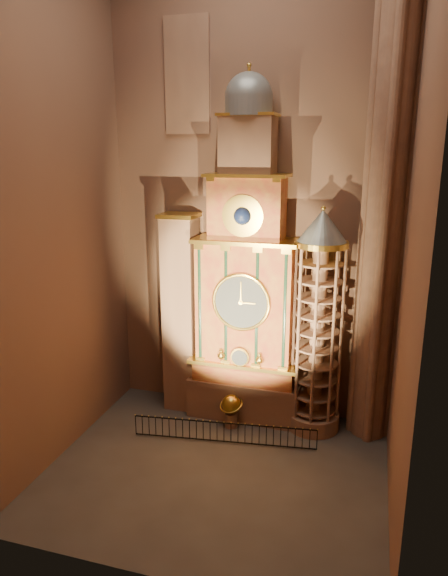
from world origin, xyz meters
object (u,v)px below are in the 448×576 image
(celestial_globe, at_px, (231,408))
(iron_railing, at_px, (224,432))
(astronomical_clock, at_px, (246,289))
(stair_turret, at_px, (318,325))
(portrait_tower, at_px, (181,313))

(celestial_globe, bearing_deg, iron_railing, -86.77)
(astronomical_clock, bearing_deg, stair_turret, -4.30)
(portrait_tower, relative_size, iron_railing, 1.21)
(stair_turret, xyz_separation_m, celestial_globe, (-3.86, -1.10, -4.27))
(portrait_tower, bearing_deg, iron_railing, -42.97)
(stair_turret, height_order, celestial_globe, stair_turret)
(stair_turret, bearing_deg, astronomical_clock, 175.70)
(stair_turret, distance_m, celestial_globe, 5.86)
(portrait_tower, distance_m, stair_turret, 6.91)
(iron_railing, bearing_deg, stair_turret, 34.97)
(astronomical_clock, relative_size, celestial_globe, 10.04)
(astronomical_clock, height_order, celestial_globe, astronomical_clock)
(astronomical_clock, bearing_deg, portrait_tower, 179.71)
(celestial_globe, bearing_deg, stair_turret, 15.92)
(astronomical_clock, bearing_deg, iron_railing, -95.30)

